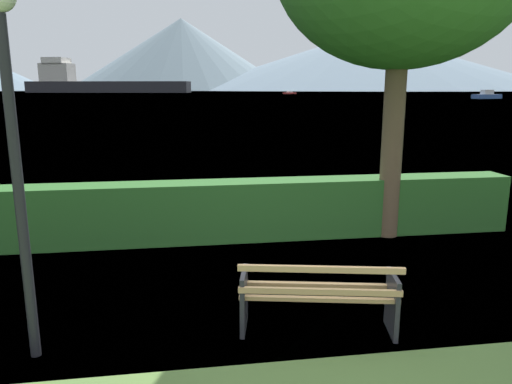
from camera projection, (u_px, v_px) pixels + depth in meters
The scene contains 9 objects.
ground_plane at pixel (317, 329), 5.41m from camera, with size 1400.00×1400.00×0.00m, color #4C6B33.
water_surface at pixel (184, 92), 304.43m from camera, with size 620.00×620.00×0.00m, color #6B8EA3.
park_bench at pixel (318, 296), 5.26m from camera, with size 1.79×0.90×0.87m.
hedge_row at pixel (265, 209), 8.63m from camera, with size 9.12×0.63×1.05m, color #285B23.
lamp_post at pixel (10, 110), 4.36m from camera, with size 0.30×0.30×3.59m.
cargo_ship_large at pixel (96, 83), 283.79m from camera, with size 96.31×34.20×20.13m.
fishing_boat_near at pixel (487, 96), 122.44m from camera, with size 8.02×3.81×2.25m.
sailboat_mid at pixel (290, 93), 220.25m from camera, with size 6.79×5.36×1.25m.
distant_hills at pixel (168, 56), 542.52m from camera, with size 917.52×430.51×84.32m.
Camera 1 is at (-1.41, -4.80, 2.65)m, focal length 33.76 mm.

